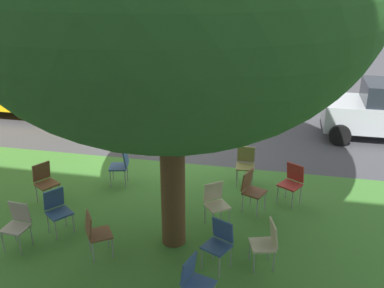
{
  "coord_description": "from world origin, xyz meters",
  "views": [
    {
      "loc": [
        -2.42,
        10.5,
        5.02
      ],
      "look_at": [
        -0.43,
        0.84,
        0.84
      ],
      "focal_mm": 42.55,
      "sensor_mm": 36.0,
      "label": 1
    }
  ],
  "objects": [
    {
      "name": "chair_0",
      "position": [
        -1.71,
        0.92,
        0.52
      ],
      "size": [
        0.44,
        0.44,
        0.88
      ],
      "color": "olive",
      "rests_on": "ground"
    },
    {
      "name": "chair_1",
      "position": [
        1.08,
        1.57,
        0.52
      ],
      "size": [
        0.49,
        0.49,
        0.88
      ],
      "color": "#335184",
      "rests_on": "ground"
    },
    {
      "name": "chair_9",
      "position": [
        0.59,
        4.27,
        0.52
      ],
      "size": [
        0.58,
        0.58,
        0.88
      ],
      "color": "brown",
      "rests_on": "ground"
    },
    {
      "name": "chair_5",
      "position": [
        -1.31,
        2.81,
        0.52
      ],
      "size": [
        0.58,
        0.58,
        0.88
      ],
      "color": "beige",
      "rests_on": "ground"
    },
    {
      "name": "grass_verge",
      "position": [
        0.0,
        3.2,
        0.0
      ],
      "size": [
        48.0,
        6.0,
        0.01
      ],
      "primitive_type": "cube",
      "color": "#3D752D",
      "rests_on": "ground"
    },
    {
      "name": "chair_2",
      "position": [
        -1.57,
        4.12,
        0.52
      ],
      "size": [
        0.55,
        0.56,
        0.88
      ],
      "color": "#335184",
      "rests_on": "ground"
    },
    {
      "name": "chair_6",
      "position": [
        -2.36,
        3.95,
        0.52
      ],
      "size": [
        0.52,
        0.52,
        0.88
      ],
      "color": "beige",
      "rests_on": "ground"
    },
    {
      "name": "chair_3",
      "position": [
        1.61,
        3.69,
        0.52
      ],
      "size": [
        0.58,
        0.58,
        0.88
      ],
      "color": "#335184",
      "rests_on": "ground"
    },
    {
      "name": "chair_11",
      "position": [
        2.42,
        2.67,
        0.52
      ],
      "size": [
        0.58,
        0.57,
        0.88
      ],
      "color": "brown",
      "rests_on": "ground"
    },
    {
      "name": "ground",
      "position": [
        0.0,
        0.0,
        0.0
      ],
      "size": [
        80.0,
        80.0,
        0.0
      ],
      "primitive_type": "plane",
      "color": "#424247"
    },
    {
      "name": "chair_7",
      "position": [
        -1.36,
        5.16,
        0.52
      ],
      "size": [
        0.53,
        0.52,
        0.88
      ],
      "color": "#335184",
      "rests_on": "ground"
    },
    {
      "name": "chair_4",
      "position": [
        -1.95,
        2.14,
        0.52
      ],
      "size": [
        0.55,
        0.54,
        0.88
      ],
      "color": "brown",
      "rests_on": "ground"
    },
    {
      "name": "chair_10",
      "position": [
        2.08,
        4.29,
        0.52
      ],
      "size": [
        0.45,
        0.46,
        0.88
      ],
      "color": "#ADA393",
      "rests_on": "ground"
    },
    {
      "name": "chair_8",
      "position": [
        -2.77,
        1.64,
        0.52
      ],
      "size": [
        0.57,
        0.57,
        0.88
      ],
      "color": "#B7332D",
      "rests_on": "ground"
    }
  ]
}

